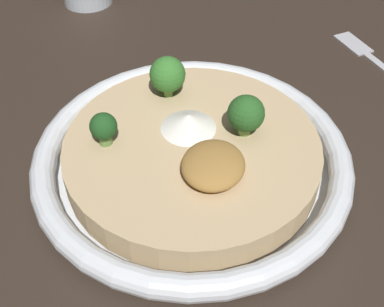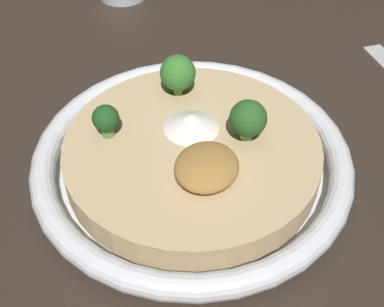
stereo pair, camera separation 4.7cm
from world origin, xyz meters
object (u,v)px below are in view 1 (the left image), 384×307
Objects in this scene: broccoli_back_left at (104,128)px; fork_utensil at (374,59)px; broccoli_right at (168,75)px; risotto_bowl at (192,156)px; broccoli_front at (246,114)px.

broccoli_back_left is 0.38m from fork_utensil.
broccoli_back_left is at bearing 155.14° from broccoli_right.
broccoli_right is 0.29× the size of fork_utensil.
risotto_bowl is at bearing -77.00° from broccoli_back_left.
fork_utensil is (0.24, -0.19, -0.02)m from risotto_bowl.
risotto_bowl is at bearing -148.69° from broccoli_right.
broccoli_front is 0.27× the size of fork_utensil.
broccoli_right is at bearing 90.53° from fork_utensil.
broccoli_right is (0.09, -0.04, 0.01)m from broccoli_back_left.
broccoli_back_left is 0.09m from broccoli_right.
risotto_bowl is at bearing 116.62° from broccoli_front.
risotto_bowl reaches higher than fork_utensil.
broccoli_front reaches higher than risotto_bowl.
broccoli_front is at bearing 110.13° from fork_utensil.
risotto_bowl is at bearing 105.18° from fork_utensil.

